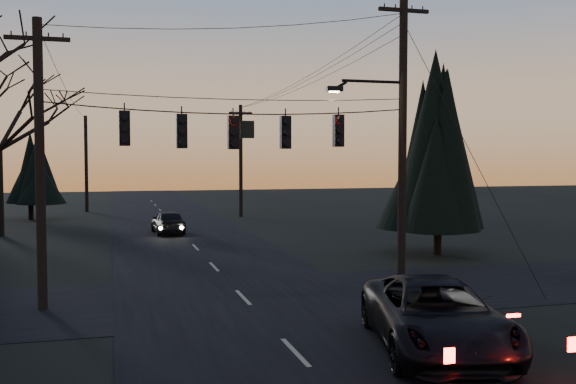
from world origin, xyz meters
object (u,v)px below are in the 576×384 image
object	(u,v)px
utility_pole_right	(401,289)
utility_pole_far_r	(241,217)
evergreen_right	(439,153)
utility_pole_far_l	(87,212)
sedan_oncoming_a	(168,222)
utility_pole_left	(43,310)
suv_near	(436,316)

from	to	relation	value
utility_pole_right	utility_pole_far_r	xyz separation A→B (m)	(0.00, 28.00, 0.00)
utility_pole_far_r	evergreen_right	world-z (taller)	evergreen_right
evergreen_right	utility_pole_far_r	bearing A→B (deg)	103.21
utility_pole_far_r	utility_pole_far_l	size ratio (longest dim) A/B	1.06
sedan_oncoming_a	utility_pole_right	bearing A→B (deg)	105.53
utility_pole_left	utility_pole_far_r	xyz separation A→B (m)	(11.50, 28.00, 0.00)
utility_pole_right	utility_pole_left	distance (m)	11.50
utility_pole_right	utility_pole_left	world-z (taller)	utility_pole_right
utility_pole_left	utility_pole_far_l	world-z (taller)	utility_pole_left
utility_pole_right	utility_pole_far_l	world-z (taller)	utility_pole_right
utility_pole_far_r	sedan_oncoming_a	bearing A→B (deg)	-122.96
utility_pole_left	utility_pole_right	bearing A→B (deg)	0.00
utility_pole_left	suv_near	size ratio (longest dim) A/B	1.45
utility_pole_right	utility_pole_left	bearing A→B (deg)	180.00
utility_pole_left	evergreen_right	bearing A→B (deg)	22.00
utility_pole_far_r	evergreen_right	distance (m)	22.41
evergreen_right	sedan_oncoming_a	size ratio (longest dim) A/B	1.98
utility_pole_far_r	sedan_oncoming_a	size ratio (longest dim) A/B	2.06
sedan_oncoming_a	suv_near	bearing A→B (deg)	95.50
utility_pole_left	utility_pole_far_r	world-z (taller)	same
utility_pole_left	evergreen_right	size ratio (longest dim) A/B	1.04
utility_pole_left	utility_pole_far_l	bearing A→B (deg)	90.00
utility_pole_right	utility_pole_far_r	world-z (taller)	utility_pole_right
evergreen_right	utility_pole_far_l	bearing A→B (deg)	119.37
utility_pole_far_l	evergreen_right	xyz separation A→B (m)	(16.51, -29.33, 4.69)
utility_pole_far_r	utility_pole_far_l	distance (m)	14.01
utility_pole_far_l	evergreen_right	world-z (taller)	evergreen_right
utility_pole_right	utility_pole_far_r	bearing A→B (deg)	90.00
utility_pole_far_r	suv_near	world-z (taller)	utility_pole_far_r
utility_pole_left	sedan_oncoming_a	bearing A→B (deg)	74.12
utility_pole_left	evergreen_right	distance (m)	18.41
utility_pole_left	utility_pole_far_r	size ratio (longest dim) A/B	1.00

